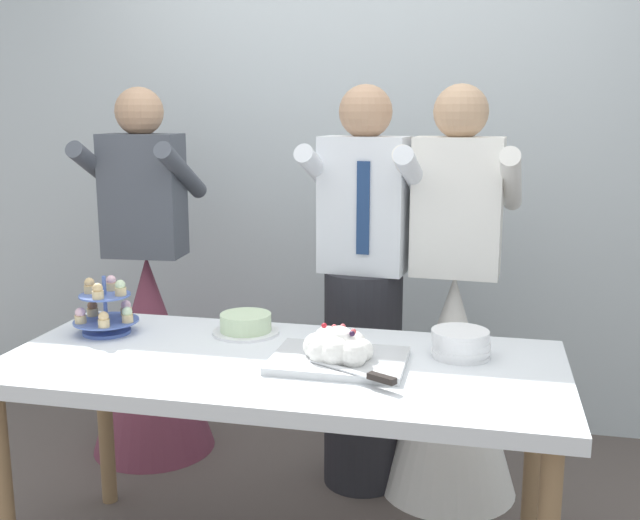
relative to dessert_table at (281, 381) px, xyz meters
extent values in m
cube|color=silver|center=(0.00, 1.47, 0.75)|extent=(5.20, 0.10, 2.90)
cube|color=silver|center=(0.00, 0.00, 0.05)|extent=(1.80, 0.80, 0.05)
cylinder|color=olive|center=(-0.82, -0.32, -0.34)|extent=(0.06, 0.06, 0.72)
cylinder|color=olive|center=(-0.82, 0.32, -0.34)|extent=(0.06, 0.06, 0.72)
cylinder|color=olive|center=(0.82, 0.32, -0.34)|extent=(0.06, 0.06, 0.72)
cylinder|color=#4C66B2|center=(-0.69, 0.14, 0.08)|extent=(0.17, 0.17, 0.01)
cylinder|color=#4C66B2|center=(-0.69, 0.14, 0.18)|extent=(0.01, 0.01, 0.21)
cylinder|color=#4C66B2|center=(-0.69, 0.14, 0.12)|extent=(0.23, 0.23, 0.01)
cylinder|color=#D1B784|center=(-0.60, 0.13, 0.14)|extent=(0.04, 0.04, 0.03)
sphere|color=beige|center=(-0.60, 0.13, 0.16)|extent=(0.04, 0.04, 0.04)
cylinder|color=#D1B784|center=(-0.65, 0.21, 0.14)|extent=(0.04, 0.04, 0.03)
sphere|color=#EAB7C6|center=(-0.65, 0.21, 0.16)|extent=(0.04, 0.04, 0.04)
cylinder|color=#D1B784|center=(-0.76, 0.18, 0.14)|extent=(0.04, 0.04, 0.03)
sphere|color=brown|center=(-0.76, 0.18, 0.16)|extent=(0.04, 0.04, 0.04)
cylinder|color=#D1B784|center=(-0.76, 0.08, 0.14)|extent=(0.04, 0.04, 0.03)
sphere|color=#EAB7C6|center=(-0.76, 0.08, 0.16)|extent=(0.04, 0.04, 0.04)
cylinder|color=#D1B784|center=(-0.65, 0.06, 0.14)|extent=(0.04, 0.04, 0.03)
sphere|color=#D6B27A|center=(-0.65, 0.06, 0.16)|extent=(0.04, 0.04, 0.04)
cylinder|color=#4C66B2|center=(-0.69, 0.14, 0.21)|extent=(0.18, 0.18, 0.01)
cylinder|color=#D1B784|center=(-0.62, 0.14, 0.23)|extent=(0.04, 0.04, 0.03)
sphere|color=beige|center=(-0.62, 0.14, 0.25)|extent=(0.04, 0.04, 0.04)
cylinder|color=#D1B784|center=(-0.69, 0.20, 0.23)|extent=(0.04, 0.04, 0.03)
sphere|color=#EAB7C6|center=(-0.69, 0.20, 0.25)|extent=(0.04, 0.04, 0.04)
cylinder|color=#D1B784|center=(-0.75, 0.14, 0.23)|extent=(0.04, 0.04, 0.03)
sphere|color=#D6B27A|center=(-0.75, 0.14, 0.25)|extent=(0.04, 0.04, 0.04)
cylinder|color=#D1B784|center=(-0.68, 0.08, 0.23)|extent=(0.04, 0.04, 0.03)
sphere|color=#D6B27A|center=(-0.68, 0.08, 0.25)|extent=(0.04, 0.04, 0.04)
cube|color=silver|center=(0.19, -0.01, 0.09)|extent=(0.42, 0.31, 0.02)
sphere|color=white|center=(0.26, -0.01, 0.12)|extent=(0.08, 0.08, 0.08)
sphere|color=white|center=(0.23, 0.03, 0.13)|extent=(0.09, 0.09, 0.09)
sphere|color=white|center=(0.19, 0.04, 0.13)|extent=(0.09, 0.09, 0.09)
sphere|color=white|center=(0.15, 0.04, 0.13)|extent=(0.10, 0.10, 0.10)
sphere|color=white|center=(0.12, -0.01, 0.13)|extent=(0.09, 0.09, 0.09)
sphere|color=white|center=(0.15, -0.05, 0.13)|extent=(0.09, 0.09, 0.09)
sphere|color=white|center=(0.19, -0.06, 0.13)|extent=(0.09, 0.09, 0.09)
sphere|color=white|center=(0.25, -0.06, 0.13)|extent=(0.09, 0.09, 0.09)
sphere|color=white|center=(0.19, -0.01, 0.14)|extent=(0.11, 0.11, 0.11)
sphere|color=#DB474C|center=(0.17, 0.03, 0.18)|extent=(0.02, 0.02, 0.02)
sphere|color=#DB474C|center=(0.19, 0.04, 0.18)|extent=(0.02, 0.02, 0.02)
sphere|color=#2D1938|center=(0.18, -0.01, 0.19)|extent=(0.02, 0.02, 0.02)
sphere|color=#2D1938|center=(0.24, -0.03, 0.18)|extent=(0.02, 0.02, 0.02)
sphere|color=#DB474C|center=(0.24, -0.02, 0.19)|extent=(0.02, 0.02, 0.02)
sphere|color=#B21923|center=(0.14, 0.01, 0.19)|extent=(0.02, 0.02, 0.02)
sphere|color=#2D1938|center=(0.21, 0.00, 0.17)|extent=(0.02, 0.02, 0.02)
cube|color=silver|center=(0.22, -0.12, 0.10)|extent=(0.21, 0.13, 0.00)
cube|color=black|center=(0.35, -0.19, 0.11)|extent=(0.09, 0.07, 0.02)
cylinder|color=white|center=(0.56, 0.15, 0.08)|extent=(0.19, 0.19, 0.01)
cylinder|color=white|center=(0.56, 0.15, 0.09)|extent=(0.19, 0.19, 0.01)
cylinder|color=white|center=(0.57, 0.15, 0.10)|extent=(0.19, 0.19, 0.01)
cylinder|color=white|center=(0.56, 0.16, 0.11)|extent=(0.19, 0.19, 0.01)
cylinder|color=white|center=(0.56, 0.15, 0.12)|extent=(0.19, 0.19, 0.01)
cylinder|color=white|center=(0.56, 0.15, 0.13)|extent=(0.19, 0.19, 0.01)
cylinder|color=white|center=(0.56, 0.15, 0.15)|extent=(0.19, 0.19, 0.01)
cylinder|color=white|center=(0.56, 0.16, 0.16)|extent=(0.19, 0.19, 0.01)
cylinder|color=white|center=(-0.20, 0.24, 0.08)|extent=(0.24, 0.24, 0.01)
cylinder|color=beige|center=(-0.20, 0.24, 0.12)|extent=(0.18, 0.18, 0.06)
cylinder|color=#232328|center=(0.15, 0.72, -0.24)|extent=(0.32, 0.32, 0.92)
cube|color=white|center=(0.15, 0.72, 0.49)|extent=(0.36, 0.24, 0.54)
sphere|color=tan|center=(0.15, 0.72, 0.85)|extent=(0.21, 0.21, 0.21)
cylinder|color=white|center=(-0.03, 0.74, 0.60)|extent=(0.13, 0.49, 0.28)
cylinder|color=white|center=(0.35, 0.69, 0.60)|extent=(0.13, 0.49, 0.28)
cube|color=navy|center=(0.16, 0.61, 0.49)|extent=(0.05, 0.02, 0.36)
cone|color=white|center=(0.51, 0.73, -0.24)|extent=(0.56, 0.56, 0.92)
cube|color=white|center=(0.51, 0.73, 0.49)|extent=(0.35, 0.22, 0.54)
sphere|color=tan|center=(0.51, 0.73, 0.85)|extent=(0.21, 0.21, 0.21)
cylinder|color=white|center=(0.33, 0.74, 0.60)|extent=(0.11, 0.49, 0.28)
cylinder|color=white|center=(0.71, 0.72, 0.60)|extent=(0.11, 0.49, 0.28)
cone|color=brown|center=(-0.86, 0.82, -0.24)|extent=(0.56, 0.56, 0.92)
cube|color=#4C515B|center=(-0.86, 0.82, 0.49)|extent=(0.35, 0.22, 0.54)
sphere|color=tan|center=(-0.86, 0.82, 0.85)|extent=(0.21, 0.21, 0.21)
cylinder|color=#4C515B|center=(-1.05, 0.81, 0.60)|extent=(0.11, 0.49, 0.28)
cylinder|color=#4C515B|center=(-0.68, 0.83, 0.60)|extent=(0.11, 0.49, 0.28)
camera|label=1|loc=(0.63, -2.18, 0.86)|focal=41.57mm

